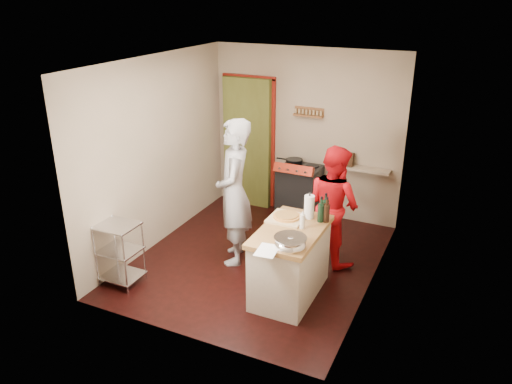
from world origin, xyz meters
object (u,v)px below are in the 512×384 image
stove (299,193)px  island (291,260)px  wire_shelving (119,251)px  person_stripe (234,193)px  person_red (334,205)px

stove → island: bearing=-72.2°
wire_shelving → island: size_ratio=0.62×
stove → person_stripe: bearing=-102.4°
person_red → person_stripe: bearing=56.1°
person_red → island: bearing=110.3°
stove → wire_shelving: stove is taller
person_stripe → person_red: person_stripe is taller
stove → wire_shelving: bearing=-116.9°
stove → island: island is taller
stove → person_stripe: size_ratio=0.52×
wire_shelving → island: (1.97, 0.64, 0.02)m
wire_shelving → person_red: bearing=37.6°
wire_shelving → person_stripe: 1.58m
island → person_red: bearing=79.7°
wire_shelving → stove: bearing=63.1°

